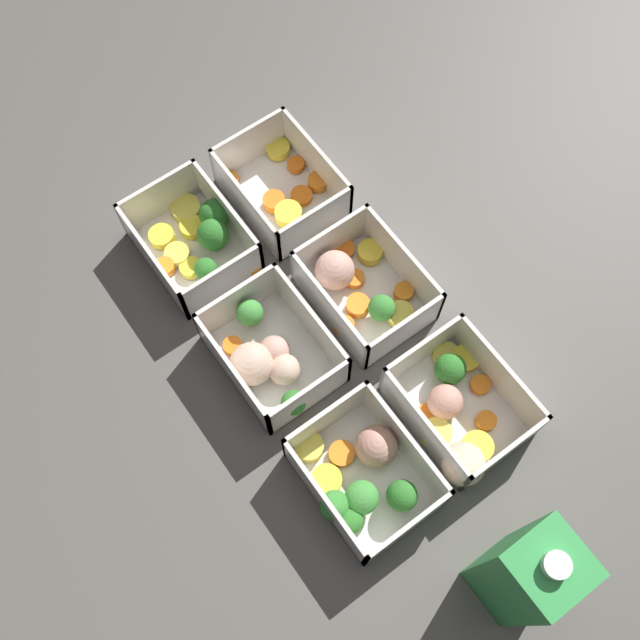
{
  "coord_description": "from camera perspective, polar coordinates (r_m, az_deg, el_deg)",
  "views": [
    {
      "loc": [
        -0.28,
        0.2,
        0.85
      ],
      "look_at": [
        0.0,
        0.0,
        0.02
      ],
      "focal_mm": 42.0,
      "sensor_mm": 36.0,
      "label": 1
    }
  ],
  "objects": [
    {
      "name": "ground_plane",
      "position": [
        0.91,
        0.0,
        -0.59
      ],
      "size": [
        4.0,
        4.0,
        0.0
      ],
      "primitive_type": "plane",
      "color": "#56514C"
    },
    {
      "name": "juice_carton",
      "position": [
        0.78,
        15.39,
        -18.15
      ],
      "size": [
        0.07,
        0.07,
        0.2
      ],
      "color": "green",
      "rests_on": "ground_plane"
    },
    {
      "name": "container_near_right",
      "position": [
        0.98,
        -2.74,
        9.87
      ],
      "size": [
        0.16,
        0.12,
        0.07
      ],
      "color": "silver",
      "rests_on": "ground_plane"
    },
    {
      "name": "container_far_right",
      "position": [
        0.95,
        -9.25,
        6.12
      ],
      "size": [
        0.16,
        0.12,
        0.07
      ],
      "color": "silver",
      "rests_on": "ground_plane"
    },
    {
      "name": "container_far_left",
      "position": [
        0.83,
        3.35,
        -11.77
      ],
      "size": [
        0.16,
        0.13,
        0.07
      ],
      "color": "silver",
      "rests_on": "ground_plane"
    },
    {
      "name": "container_near_left",
      "position": [
        0.87,
        10.45,
        -7.01
      ],
      "size": [
        0.17,
        0.14,
        0.07
      ],
      "color": "silver",
      "rests_on": "ground_plane"
    },
    {
      "name": "container_near_center",
      "position": [
        0.91,
        3.02,
        2.63
      ],
      "size": [
        0.16,
        0.13,
        0.07
      ],
      "color": "silver",
      "rests_on": "ground_plane"
    },
    {
      "name": "container_far_center",
      "position": [
        0.87,
        -4.04,
        -2.64
      ],
      "size": [
        0.16,
        0.12,
        0.07
      ],
      "color": "silver",
      "rests_on": "ground_plane"
    }
  ]
}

